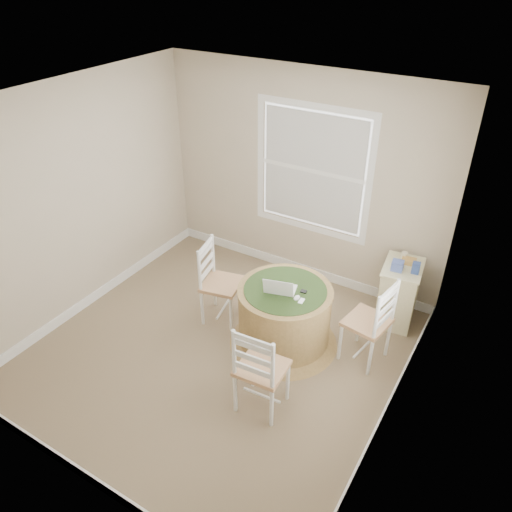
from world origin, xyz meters
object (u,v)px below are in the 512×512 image
Objects in this scene: round_table at (284,314)px; laptop at (280,289)px; chair_left at (222,284)px; corner_chest at (398,293)px; chair_right at (367,321)px; chair_near at (262,368)px.

round_table is 0.35m from laptop.
chair_left reaches higher than corner_chest.
laptop reaches higher than round_table.
corner_chest is (0.09, 0.78, -0.11)m from chair_right.
chair_right is 1.31× the size of corner_chest.
laptop is at bearing -106.90° from chair_left.
laptop is (-0.03, -0.05, 0.35)m from round_table.
laptop is (-0.27, 0.82, 0.25)m from chair_near.
chair_right is 2.59× the size of laptop.
round_table is at bearing -139.81° from laptop.
chair_left is 2.59× the size of laptop.
round_table is at bearing -139.73° from corner_chest.
round_table is 1.60× the size of corner_chest.
laptop is 0.50× the size of corner_chest.
chair_near is at bearing -142.69° from chair_left.
chair_right is at bearing -121.79° from chair_near.
chair_near is at bearing -81.25° from round_table.
chair_left is 1.00× the size of chair_right.
round_table is 1.22× the size of chair_near.
chair_left and chair_near have the same top height.
chair_near is 1.31× the size of corner_chest.
chair_right reaches higher than laptop.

